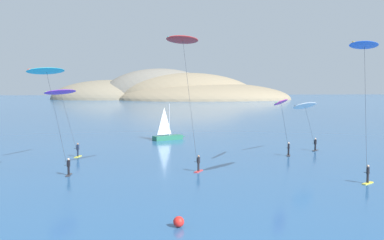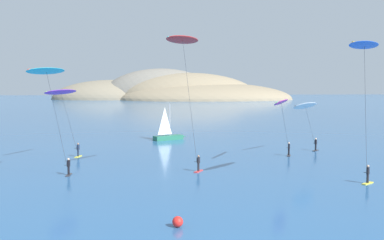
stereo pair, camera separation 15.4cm
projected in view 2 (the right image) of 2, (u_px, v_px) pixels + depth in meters
name	position (u px, v px, depth m)	size (l,w,h in m)	color
headland_island	(173.00, 99.00, 242.00)	(121.43, 55.48, 31.13)	#7A705B
sailboat_near	(170.00, 136.00, 75.79)	(5.65, 3.73, 5.70)	#23664C
kitesurfer_magenta	(282.00, 106.00, 54.18)	(4.78, 8.88, 7.30)	#2D2D33
kitesurfer_red	(184.00, 50.00, 45.84)	(4.42, 5.80, 13.56)	red
kitesurfer_white	(306.00, 108.00, 61.20)	(5.39, 5.38, 6.65)	#2D2D33
kitesurfer_cyan	(48.00, 78.00, 43.13)	(3.31, 7.48, 10.52)	#2D2D33
kitesurfer_purple	(63.00, 97.00, 55.43)	(3.57, 6.62, 8.37)	yellow
kitesurfer_blue	(365.00, 53.00, 40.99)	(5.41, 5.74, 12.65)	yellow
marker_buoy	(178.00, 222.00, 30.48)	(0.70, 0.70, 0.70)	red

